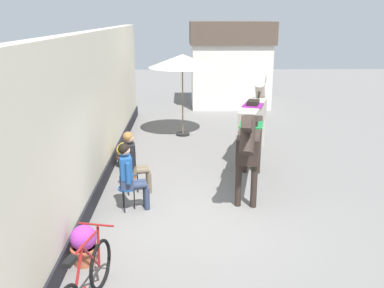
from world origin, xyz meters
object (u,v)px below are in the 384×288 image
at_px(flower_planter_nearest, 84,244).
at_px(satchel_bag, 130,175).
at_px(seated_visitor_far, 133,159).
at_px(saddled_horse_far, 254,114).
at_px(seated_visitor_near, 129,173).
at_px(saddled_horse_near, 250,140).
at_px(flower_planter_farthest, 125,154).
at_px(cafe_parasol, 182,61).
at_px(leaning_bicycle, 85,284).

xyz_separation_m(flower_planter_nearest, satchel_bag, (0.28, 3.49, -0.23)).
xyz_separation_m(seated_visitor_far, saddled_horse_far, (3.00, 2.62, 0.38)).
relative_size(seated_visitor_near, saddled_horse_far, 0.48).
relative_size(saddled_horse_near, flower_planter_nearest, 4.62).
relative_size(flower_planter_nearest, flower_planter_farthest, 1.00).
height_order(saddled_horse_far, satchel_bag, saddled_horse_far).
bearing_deg(cafe_parasol, seated_visitor_near, -100.83).
height_order(flower_planter_farthest, leaning_bicycle, leaning_bicycle).
relative_size(seated_visitor_far, flower_planter_farthest, 2.17).
xyz_separation_m(seated_visitor_near, flower_planter_nearest, (-0.49, -1.88, -0.44)).
relative_size(saddled_horse_near, cafe_parasol, 1.15).
relative_size(seated_visitor_far, cafe_parasol, 0.54).
bearing_deg(saddled_horse_near, cafe_parasol, 107.90).
distance_m(saddled_horse_far, satchel_bag, 3.83).
xyz_separation_m(seated_visitor_near, satchel_bag, (-0.21, 1.61, -0.68)).
xyz_separation_m(seated_visitor_near, leaning_bicycle, (-0.22, -2.98, -0.38)).
height_order(flower_planter_nearest, cafe_parasol, cafe_parasol).
bearing_deg(saddled_horse_far, satchel_bag, -150.07).
bearing_deg(saddled_horse_near, flower_planter_farthest, 151.98).
bearing_deg(flower_planter_farthest, cafe_parasol, 63.09).
xyz_separation_m(saddled_horse_far, satchel_bag, (-3.19, -1.84, -1.06)).
bearing_deg(flower_planter_farthest, leaning_bicycle, -87.62).
distance_m(flower_planter_farthest, cafe_parasol, 3.86).
bearing_deg(saddled_horse_far, cafe_parasol, 134.57).
bearing_deg(seated_visitor_near, satchel_bag, 97.27).
xyz_separation_m(saddled_horse_far, cafe_parasol, (-1.95, 1.98, 1.20)).
distance_m(seated_visitor_far, saddled_horse_near, 2.54).
bearing_deg(flower_planter_nearest, leaning_bicycle, -76.41).
height_order(seated_visitor_far, flower_planter_nearest, seated_visitor_far).
bearing_deg(saddled_horse_near, saddled_horse_far, 78.83).
relative_size(saddled_horse_near, flower_planter_farthest, 4.62).
bearing_deg(leaning_bicycle, saddled_horse_far, 63.49).
height_order(saddled_horse_far, flower_planter_farthest, saddled_horse_far).
height_order(seated_visitor_far, saddled_horse_far, saddled_horse_far).
xyz_separation_m(saddled_horse_near, flower_planter_nearest, (-2.98, -2.81, -0.82)).
relative_size(flower_planter_nearest, cafe_parasol, 0.25).
xyz_separation_m(cafe_parasol, satchel_bag, (-1.24, -3.81, -2.26)).
relative_size(saddled_horse_near, satchel_bag, 10.56).
height_order(seated_visitor_near, leaning_bicycle, seated_visitor_near).
distance_m(saddled_horse_far, leaning_bicycle, 7.22).
bearing_deg(leaning_bicycle, cafe_parasol, 81.48).
height_order(saddled_horse_far, leaning_bicycle, saddled_horse_far).
relative_size(seated_visitor_far, saddled_horse_far, 0.48).
relative_size(flower_planter_farthest, cafe_parasol, 0.25).
relative_size(saddled_horse_far, satchel_bag, 10.31).
xyz_separation_m(seated_visitor_far, flower_planter_nearest, (-0.47, -2.70, -0.44)).
height_order(cafe_parasol, satchel_bag, cafe_parasol).
bearing_deg(seated_visitor_far, leaning_bicycle, -93.04).
distance_m(flower_planter_nearest, flower_planter_farthest, 4.37).
bearing_deg(saddled_horse_near, seated_visitor_near, -159.45).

